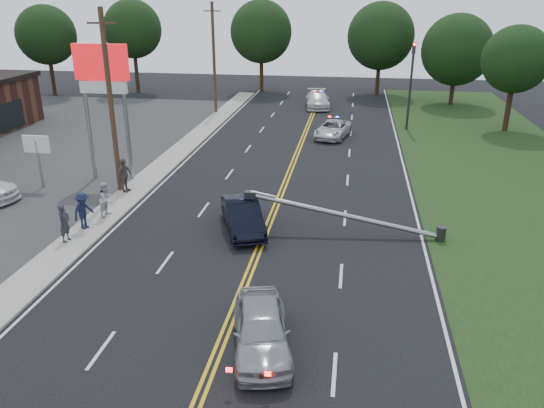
% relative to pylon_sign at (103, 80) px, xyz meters
% --- Properties ---
extents(ground, '(120.00, 120.00, 0.00)m').
position_rel_pylon_sign_xyz_m(ground, '(10.50, -14.00, -6.00)').
color(ground, black).
rests_on(ground, ground).
extents(sidewalk, '(1.80, 70.00, 0.12)m').
position_rel_pylon_sign_xyz_m(sidewalk, '(2.10, -4.00, -5.94)').
color(sidewalk, '#9E998F').
rests_on(sidewalk, ground).
extents(centerline_yellow, '(0.36, 80.00, 0.00)m').
position_rel_pylon_sign_xyz_m(centerline_yellow, '(10.50, -4.00, -5.99)').
color(centerline_yellow, gold).
rests_on(centerline_yellow, ground).
extents(pylon_sign, '(3.20, 0.35, 8.00)m').
position_rel_pylon_sign_xyz_m(pylon_sign, '(0.00, 0.00, 0.00)').
color(pylon_sign, gray).
rests_on(pylon_sign, ground).
extents(small_sign, '(1.60, 0.14, 3.10)m').
position_rel_pylon_sign_xyz_m(small_sign, '(-3.50, -2.00, -3.66)').
color(small_sign, gray).
rests_on(small_sign, ground).
extents(traffic_signal, '(0.28, 0.41, 7.05)m').
position_rel_pylon_sign_xyz_m(traffic_signal, '(18.80, 16.00, -1.79)').
color(traffic_signal, '#2D2D30').
rests_on(traffic_signal, ground).
extents(fallen_streetlight, '(9.36, 0.44, 1.91)m').
position_rel_pylon_sign_xyz_m(fallen_streetlight, '(14.69, -6.00, -5.08)').
color(fallen_streetlight, '#2D2D30').
rests_on(fallen_streetlight, ground).
extents(utility_pole_mid, '(1.60, 0.28, 10.00)m').
position_rel_pylon_sign_xyz_m(utility_pole_mid, '(1.30, -2.00, -0.91)').
color(utility_pole_mid, '#382619').
rests_on(utility_pole_mid, ground).
extents(utility_pole_far, '(1.60, 0.28, 10.00)m').
position_rel_pylon_sign_xyz_m(utility_pole_far, '(1.30, 20.00, -0.91)').
color(utility_pole_far, '#382619').
rests_on(utility_pole_far, ground).
extents(tree_4, '(6.32, 6.32, 9.66)m').
position_rel_pylon_sign_xyz_m(tree_4, '(-19.06, 26.59, 0.49)').
color(tree_4, black).
rests_on(tree_4, ground).
extents(tree_5, '(6.38, 6.38, 10.20)m').
position_rel_pylon_sign_xyz_m(tree_5, '(-10.48, 29.76, 1.00)').
color(tree_5, black).
rests_on(tree_5, ground).
extents(tree_6, '(6.93, 6.93, 10.14)m').
position_rel_pylon_sign_xyz_m(tree_6, '(3.53, 32.62, 0.67)').
color(tree_6, black).
rests_on(tree_6, ground).
extents(tree_7, '(7.23, 7.23, 9.97)m').
position_rel_pylon_sign_xyz_m(tree_7, '(16.79, 32.47, 0.35)').
color(tree_7, black).
rests_on(tree_7, ground).
extents(tree_8, '(7.00, 7.00, 8.96)m').
position_rel_pylon_sign_xyz_m(tree_8, '(24.15, 27.71, -0.55)').
color(tree_8, black).
rests_on(tree_8, ground).
extents(tree_9, '(5.31, 5.31, 8.45)m').
position_rel_pylon_sign_xyz_m(tree_9, '(26.84, 16.71, -0.22)').
color(tree_9, black).
rests_on(tree_9, ground).
extents(crashed_sedan, '(3.08, 4.77, 1.48)m').
position_rel_pylon_sign_xyz_m(crashed_sedan, '(9.38, -6.22, -5.25)').
color(crashed_sedan, black).
rests_on(crashed_sedan, ground).
extents(waiting_sedan, '(2.68, 4.63, 1.48)m').
position_rel_pylon_sign_xyz_m(waiting_sedan, '(11.84, -15.15, -5.26)').
color(waiting_sedan, '#96979D').
rests_on(waiting_sedan, ground).
extents(emergency_a, '(3.11, 5.04, 1.30)m').
position_rel_pylon_sign_xyz_m(emergency_a, '(12.79, 12.38, -5.34)').
color(emergency_a, silver).
rests_on(emergency_a, ground).
extents(emergency_b, '(2.84, 5.65, 1.58)m').
position_rel_pylon_sign_xyz_m(emergency_b, '(10.70, 24.10, -5.21)').
color(emergency_b, silver).
rests_on(emergency_b, ground).
extents(bystander_a, '(0.48, 0.68, 1.76)m').
position_rel_pylon_sign_xyz_m(bystander_a, '(1.76, -8.87, -5.00)').
color(bystander_a, '#282830').
rests_on(bystander_a, sidewalk).
extents(bystander_b, '(0.80, 0.96, 1.76)m').
position_rel_pylon_sign_xyz_m(bystander_b, '(2.30, -5.75, -4.99)').
color(bystander_b, '#B7B7BC').
rests_on(bystander_b, sidewalk).
extents(bystander_c, '(0.99, 1.31, 1.80)m').
position_rel_pylon_sign_xyz_m(bystander_c, '(1.92, -7.41, -4.98)').
color(bystander_c, '#161B39').
rests_on(bystander_c, sidewalk).
extents(bystander_d, '(0.73, 1.21, 1.93)m').
position_rel_pylon_sign_xyz_m(bystander_d, '(1.74, -2.29, -4.91)').
color(bystander_d, '#5C4E4A').
rests_on(bystander_d, sidewalk).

